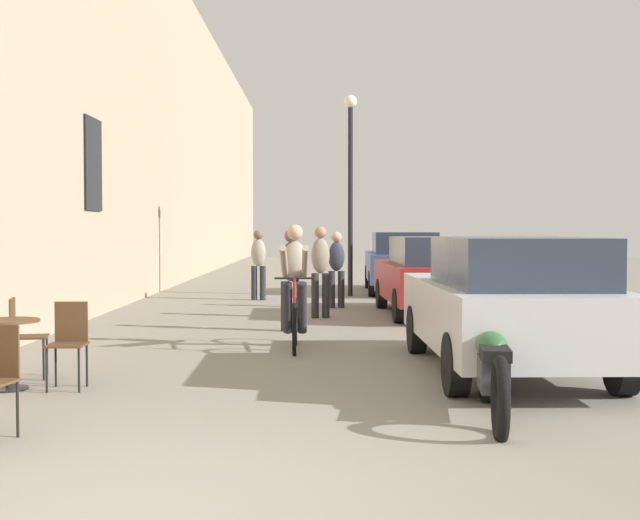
# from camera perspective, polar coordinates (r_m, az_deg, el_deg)

# --- Properties ---
(ground_plane) EXTENTS (88.00, 88.00, 0.00)m
(ground_plane) POSITION_cam_1_polar(r_m,az_deg,el_deg) (5.26, -11.24, -16.23)
(ground_plane) COLOR gray
(building_facade_left) EXTENTS (0.54, 68.00, 9.11)m
(building_facade_left) POSITION_cam_1_polar(r_m,az_deg,el_deg) (19.62, -13.28, 10.58)
(building_facade_left) COLOR tan
(building_facade_left) RESTS_ON ground_plane
(cafe_table_mid) EXTENTS (0.64, 0.64, 0.72)m
(cafe_table_mid) POSITION_cam_1_polar(r_m,az_deg,el_deg) (9.26, -20.27, -5.02)
(cafe_table_mid) COLOR black
(cafe_table_mid) RESTS_ON ground_plane
(cafe_chair_mid_toward_street) EXTENTS (0.45, 0.45, 0.89)m
(cafe_chair_mid_toward_street) POSITION_cam_1_polar(r_m,az_deg,el_deg) (9.88, -19.39, -4.58)
(cafe_chair_mid_toward_street) COLOR black
(cafe_chair_mid_toward_street) RESTS_ON ground_plane
(cafe_chair_mid_toward_wall) EXTENTS (0.39, 0.39, 0.89)m
(cafe_chair_mid_toward_wall) POSITION_cam_1_polar(r_m,az_deg,el_deg) (9.14, -16.54, -5.09)
(cafe_chair_mid_toward_wall) COLOR black
(cafe_chair_mid_toward_wall) RESTS_ON ground_plane
(cyclist_on_bicycle) EXTENTS (0.52, 1.76, 1.74)m
(cyclist_on_bicycle) POSITION_cam_1_polar(r_m,az_deg,el_deg) (11.71, -1.68, -1.99)
(cyclist_on_bicycle) COLOR black
(cyclist_on_bicycle) RESTS_ON ground_plane
(pedestrian_near) EXTENTS (0.37, 0.29, 1.65)m
(pedestrian_near) POSITION_cam_1_polar(r_m,az_deg,el_deg) (13.61, -1.93, -0.92)
(pedestrian_near) COLOR #26262D
(pedestrian_near) RESTS_ON ground_plane
(pedestrian_mid) EXTENTS (0.38, 0.29, 1.69)m
(pedestrian_mid) POSITION_cam_1_polar(r_m,az_deg,el_deg) (15.59, 0.05, -0.44)
(pedestrian_mid) COLOR #26262D
(pedestrian_mid) RESTS_ON ground_plane
(pedestrian_far) EXTENTS (0.36, 0.27, 1.59)m
(pedestrian_far) POSITION_cam_1_polar(r_m,az_deg,el_deg) (17.60, 1.13, -0.35)
(pedestrian_far) COLOR #26262D
(pedestrian_far) RESTS_ON ground_plane
(pedestrian_furthest) EXTENTS (0.36, 0.27, 1.62)m
(pedestrian_furthest) POSITION_cam_1_polar(r_m,az_deg,el_deg) (19.57, -4.15, -0.05)
(pedestrian_furthest) COLOR #26262D
(pedestrian_furthest) RESTS_ON ground_plane
(street_lamp) EXTENTS (0.32, 0.32, 4.90)m
(street_lamp) POSITION_cam_1_polar(r_m,az_deg,el_deg) (20.74, 2.08, 6.15)
(street_lamp) COLOR black
(street_lamp) RESTS_ON ground_plane
(parked_car_nearest) EXTENTS (1.92, 4.41, 1.56)m
(parked_car_nearest) POSITION_cam_1_polar(r_m,az_deg,el_deg) (9.89, 12.52, -2.82)
(parked_car_nearest) COLOR #B7B7BC
(parked_car_nearest) RESTS_ON ground_plane
(parked_car_second) EXTENTS (1.91, 4.28, 1.50)m
(parked_car_second) POSITION_cam_1_polar(r_m,az_deg,el_deg) (16.18, 7.58, -0.98)
(parked_car_second) COLOR maroon
(parked_car_second) RESTS_ON ground_plane
(parked_car_third) EXTENTS (1.94, 4.43, 1.56)m
(parked_car_third) POSITION_cam_1_polar(r_m,az_deg,el_deg) (21.93, 5.62, -0.08)
(parked_car_third) COLOR #384C84
(parked_car_third) RESTS_ON ground_plane
(parked_motorcycle) EXTENTS (0.62, 2.14, 0.92)m
(parked_motorcycle) POSITION_cam_1_polar(r_m,az_deg,el_deg) (7.60, 11.55, -7.36)
(parked_motorcycle) COLOR black
(parked_motorcycle) RESTS_ON ground_plane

